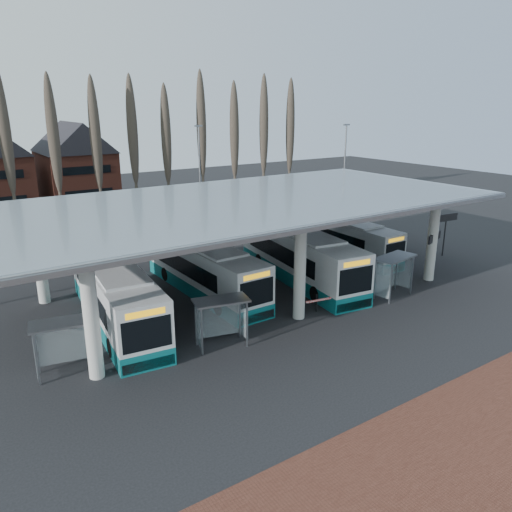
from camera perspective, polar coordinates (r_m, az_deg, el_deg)
ground at (r=28.31m, az=8.08°, el=-8.69°), size 140.00×140.00×0.00m
station_canopy at (r=32.53m, az=-0.95°, el=5.48°), size 32.00×16.00×6.34m
poplar_row at (r=54.67m, az=-15.80°, el=12.84°), size 45.10×1.10×14.50m
lamp_post_b at (r=50.93m, az=-6.42°, el=9.19°), size 0.80×0.16×10.17m
lamp_post_c at (r=54.25m, az=10.05°, el=9.52°), size 0.80×0.16×10.17m
bus_0 at (r=29.82m, az=-15.76°, el=-4.35°), size 3.99×12.86×3.52m
bus_1 at (r=33.51m, az=-5.98°, el=-1.49°), size 2.81×12.30×3.41m
bus_2 at (r=35.85m, az=4.95°, el=-0.04°), size 4.51×13.32×3.63m
bus_3 at (r=42.13m, az=9.99°, el=1.99°), size 2.56×11.08×3.07m
shelter_0 at (r=25.06m, az=-21.18°, el=-8.42°), size 3.07×1.93×2.65m
shelter_1 at (r=26.04m, az=-4.09°, el=-6.32°), size 3.06×1.99×2.62m
shelter_2 at (r=33.67m, az=15.33°, el=-1.22°), size 3.17×1.94×2.76m
info_sign_0 at (r=37.59m, az=19.69°, el=1.64°), size 2.21×0.86×3.42m
info_sign_1 at (r=43.89m, az=20.90°, el=3.78°), size 2.39×0.39×3.55m
barrier at (r=30.39m, az=7.42°, el=-5.04°), size 2.19×0.78×1.10m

